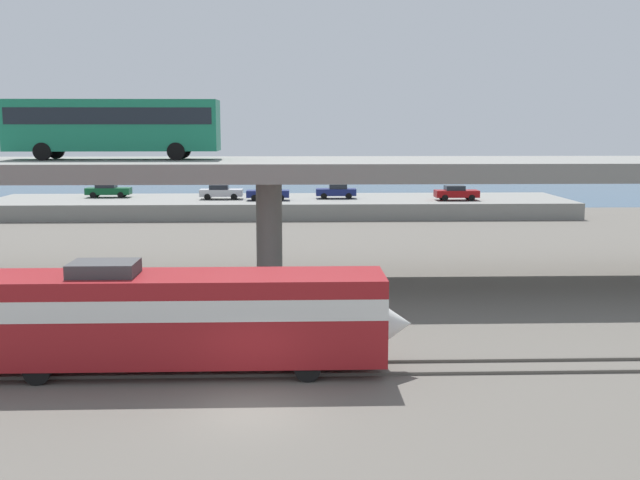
{
  "coord_description": "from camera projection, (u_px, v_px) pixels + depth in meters",
  "views": [
    {
      "loc": [
        1.48,
        -23.18,
        9.06
      ],
      "look_at": [
        2.8,
        15.79,
        3.15
      ],
      "focal_mm": 42.17,
      "sensor_mm": 36.0,
      "label": 1
    }
  ],
  "objects": [
    {
      "name": "rail_strip_near",
      "position": [
        255.0,
        375.0,
        27.44
      ],
      "size": [
        110.0,
        0.12,
        0.12
      ],
      "primitive_type": "cube",
      "color": "#59544C",
      "rests_on": "ground_plane"
    },
    {
      "name": "parked_car_0",
      "position": [
        108.0,
        190.0,
        79.38
      ],
      "size": [
        4.63,
        1.83,
        1.5
      ],
      "color": "#0C4C26",
      "rests_on": "pier_parking_lot"
    },
    {
      "name": "transit_bus_on_overpass",
      "position": [
        113.0,
        123.0,
        43.03
      ],
      "size": [
        12.0,
        2.68,
        3.4
      ],
      "rotation": [
        0.0,
        0.0,
        3.14
      ],
      "color": "#197A56",
      "rests_on": "highway_overpass"
    },
    {
      "name": "rail_strip_far",
      "position": [
        257.0,
        363.0,
        28.88
      ],
      "size": [
        110.0,
        0.12,
        0.12
      ],
      "primitive_type": "cube",
      "color": "#59544C",
      "rests_on": "ground_plane"
    },
    {
      "name": "parked_car_3",
      "position": [
        221.0,
        192.0,
        77.49
      ],
      "size": [
        4.38,
        1.99,
        1.5
      ],
      "color": "#B7B7BC",
      "rests_on": "pier_parking_lot"
    },
    {
      "name": "pier_parking_lot",
      "position": [
        280.0,
        206.0,
        78.44
      ],
      "size": [
        59.6,
        12.58,
        1.62
      ],
      "primitive_type": "cube",
      "color": "gray",
      "rests_on": "ground_plane"
    },
    {
      "name": "highway_overpass",
      "position": [
        269.0,
        171.0,
        43.0
      ],
      "size": [
        96.0,
        10.38,
        7.17
      ],
      "color": "gray",
      "rests_on": "ground_plane"
    },
    {
      "name": "train_locomotive",
      "position": [
        198.0,
        314.0,
        27.77
      ],
      "size": [
        16.37,
        3.04,
        4.18
      ],
      "color": "maroon",
      "rests_on": "ground_plane"
    },
    {
      "name": "parked_car_2",
      "position": [
        268.0,
        193.0,
        76.25
      ],
      "size": [
        4.32,
        1.86,
        1.5
      ],
      "rotation": [
        0.0,
        0.0,
        3.14
      ],
      "color": "navy",
      "rests_on": "pier_parking_lot"
    },
    {
      "name": "harbor_water",
      "position": [
        284.0,
        194.0,
        101.29
      ],
      "size": [
        140.0,
        36.0,
        0.01
      ],
      "primitive_type": "cube",
      "color": "#385B7A",
      "rests_on": "ground_plane"
    },
    {
      "name": "parked_car_1",
      "position": [
        456.0,
        193.0,
        76.32
      ],
      "size": [
        4.38,
        1.99,
        1.5
      ],
      "color": "maroon",
      "rests_on": "pier_parking_lot"
    },
    {
      "name": "parked_car_4",
      "position": [
        336.0,
        191.0,
        78.2
      ],
      "size": [
        4.15,
        1.82,
        1.5
      ],
      "rotation": [
        0.0,
        0.0,
        3.14
      ],
      "color": "navy",
      "rests_on": "pier_parking_lot"
    },
    {
      "name": "ground_plane",
      "position": [
        250.0,
        410.0,
        24.22
      ],
      "size": [
        260.0,
        260.0,
        0.0
      ],
      "primitive_type": "plane",
      "color": "#605B54"
    }
  ]
}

